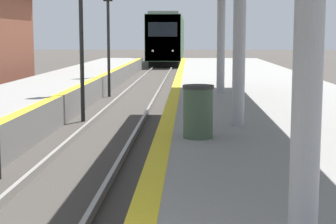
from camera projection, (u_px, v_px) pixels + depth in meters
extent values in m
cube|color=black|center=(168.00, 59.00, 54.62)|extent=(2.39, 20.24, 0.55)
cube|color=#477247|center=(168.00, 37.00, 54.33)|extent=(2.81, 22.48, 3.66)
cube|color=yellow|center=(163.00, 38.00, 43.28)|extent=(2.76, 0.16, 3.58)
cube|color=black|center=(163.00, 29.00, 43.13)|extent=(2.25, 0.06, 1.10)
cube|color=slate|center=(168.00, 17.00, 54.07)|extent=(2.39, 21.36, 0.24)
sphere|color=white|center=(153.00, 51.00, 43.39)|extent=(0.18, 0.18, 0.18)
sphere|color=white|center=(173.00, 51.00, 43.33)|extent=(0.18, 0.18, 0.18)
cylinder|color=black|center=(82.00, 55.00, 16.51)|extent=(0.12, 0.12, 3.94)
cylinder|color=black|center=(109.00, 49.00, 23.27)|extent=(0.12, 0.12, 3.94)
cylinder|color=#99999E|center=(309.00, 30.00, 4.32)|extent=(0.24, 0.24, 3.46)
cylinder|color=#99999E|center=(239.00, 33.00, 10.40)|extent=(0.24, 0.24, 3.46)
cylinder|color=#99999E|center=(221.00, 34.00, 16.48)|extent=(0.24, 0.24, 3.46)
cylinder|color=#384C38|center=(198.00, 113.00, 9.28)|extent=(0.49, 0.49, 0.82)
cylinder|color=#262626|center=(198.00, 87.00, 9.22)|extent=(0.52, 0.52, 0.06)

